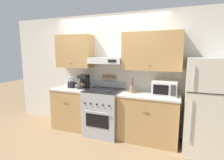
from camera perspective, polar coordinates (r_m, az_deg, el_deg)
name	(u,v)px	position (r m, az deg, el deg)	size (l,w,h in m)	color
ground_plane	(99,138)	(3.75, -4.38, -18.46)	(16.00, 16.00, 0.00)	#937551
wall_back	(112,66)	(3.85, -0.07, 4.48)	(5.20, 0.46, 2.55)	silver
counter_left	(73,108)	(4.19, -12.48, -8.77)	(0.85, 0.62, 0.93)	tan
counter_right	(148,117)	(3.58, 11.81, -11.88)	(1.15, 0.62, 0.93)	tan
stove_range	(104,111)	(3.78, -2.69, -10.22)	(0.72, 0.70, 1.09)	#ADAFB5
refrigerator	(210,107)	(3.41, 29.41, -7.62)	(0.81, 0.73, 1.64)	beige
tea_kettle	(71,84)	(4.13, -13.11, -1.31)	(0.23, 0.18, 0.22)	#232326
coffee_maker	(84,82)	(3.97, -9.15, -0.54)	(0.20, 0.21, 0.31)	black
microwave	(165,88)	(3.44, 16.80, -2.51)	(0.45, 0.38, 0.28)	white
utensil_crock	(133,89)	(3.53, 6.71, -2.91)	(0.12, 0.12, 0.30)	#8E7051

